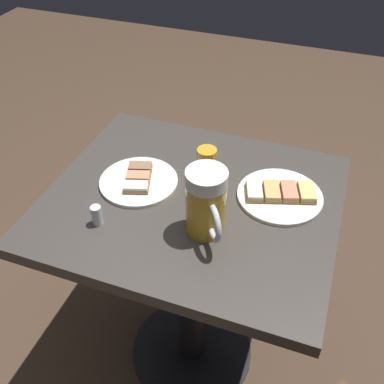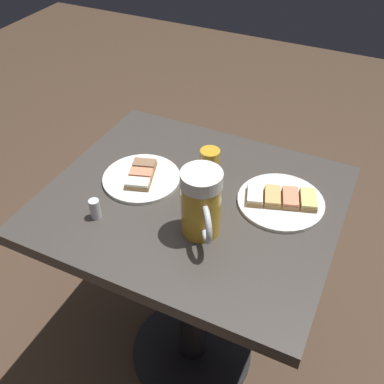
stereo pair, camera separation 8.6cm
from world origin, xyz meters
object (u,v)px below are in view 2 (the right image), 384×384
at_px(beer_mug, 201,204).
at_px(salt_shaker, 95,209).
at_px(plate_near, 141,177).
at_px(beer_glass_small, 210,165).
at_px(plate_far, 281,200).

bearing_deg(beer_mug, salt_shaker, -75.06).
bearing_deg(plate_near, beer_mug, 64.75).
xyz_separation_m(plate_near, salt_shaker, (0.18, -0.03, 0.02)).
bearing_deg(plate_near, beer_glass_small, 117.32).
bearing_deg(plate_far, beer_glass_small, -93.87).
height_order(plate_far, beer_glass_small, beer_glass_small).
height_order(plate_near, beer_mug, beer_mug).
distance_m(beer_glass_small, salt_shaker, 0.33).
bearing_deg(salt_shaker, plate_near, 171.19).
bearing_deg(beer_mug, plate_far, 141.18).
height_order(beer_glass_small, salt_shaker, beer_glass_small).
xyz_separation_m(plate_near, plate_far, (-0.07, 0.38, 0.00)).
xyz_separation_m(plate_far, beer_mug, (0.18, -0.15, 0.08)).
bearing_deg(beer_glass_small, salt_shaker, -36.39).
relative_size(plate_near, beer_glass_small, 2.28).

